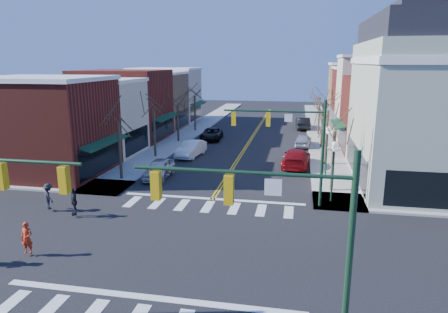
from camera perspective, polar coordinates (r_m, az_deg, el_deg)
The scene contains 34 objects.
ground at distance 21.62m, azimuth -6.11°, elevation -12.86°, with size 160.00×160.00×0.00m, color black.
sidewalk_left at distance 42.24m, azimuth -9.74°, elevation 0.30°, with size 3.50×70.00×0.15m, color #9E9B93.
sidewalk_right at distance 39.78m, azimuth 14.64°, elevation -0.77°, with size 3.50×70.00×0.15m, color #9E9B93.
bldg_left_brick_a at distance 37.40m, azimuth -24.21°, elevation 3.74°, with size 10.00×8.50×8.00m, color maroon.
bldg_left_stucco_a at distance 43.94m, azimuth -18.48°, elevation 5.19°, with size 10.00×7.00×7.50m, color beige.
bldg_left_brick_b at distance 50.97m, azimuth -14.19°, elevation 7.09°, with size 10.00×9.00×8.50m, color maroon.
bldg_left_tan at distance 58.55m, azimuth -10.80°, elevation 7.70°, with size 10.00×7.50×7.80m, color #917450.
bldg_left_stucco_b at distance 65.78m, azimuth -8.34°, elevation 8.58°, with size 10.00×8.00×8.20m, color beige.
bldg_right_brick_a at distance 45.66m, azimuth 22.98°, elevation 5.42°, with size 10.00×8.50×8.00m, color maroon.
bldg_right_stucco at distance 53.11m, azimuth 21.37°, elevation 7.64°, with size 10.00×7.00×10.00m, color beige.
bldg_right_brick_b at distance 60.54m, azimuth 20.04°, elevation 7.64°, with size 10.00×8.00×8.50m, color maroon.
bldg_right_tan at distance 68.40m, azimuth 19.02°, elevation 8.51°, with size 10.00×8.00×9.00m, color #917450.
victorian_corner at distance 34.84m, azimuth 28.79°, elevation 7.05°, with size 12.25×14.25×13.30m.
traffic_mast_near_right at distance 12.13m, azimuth 8.87°, elevation -10.29°, with size 6.60×0.28×7.20m.
traffic_mast_far_right at distance 26.36m, azimuth 10.00°, elevation 2.66°, with size 6.60×0.28×7.20m.
lamppost_corner at distance 27.91m, azimuth 15.34°, elevation -0.69°, with size 0.36×0.36×4.33m.
lamppost_midblock at distance 34.24m, azimuth 14.53°, elevation 1.93°, with size 0.36×0.36×4.33m.
tree_left_a at distance 33.51m, azimuth -14.63°, elevation 0.66°, with size 0.24×0.24×4.76m, color #382B21.
tree_left_b at distance 40.71m, azimuth -9.90°, elevation 3.32°, with size 0.24×0.24×5.04m, color #382B21.
tree_left_c at distance 48.22m, azimuth -6.58°, elevation 4.70°, with size 0.24×0.24×4.55m, color #382B21.
tree_left_d at distance 55.81m, azimuth -4.17°, elevation 6.12°, with size 0.24×0.24×4.90m, color #382B21.
tree_right_a at distance 30.51m, azimuth 15.29°, elevation -0.76°, with size 0.24×0.24×4.62m, color #382B21.
tree_right_b at distance 38.25m, azimuth 14.43°, elevation 2.55°, with size 0.24×0.24×5.18m, color #382B21.
tree_right_c at distance 46.15m, azimuth 13.83°, elevation 4.18°, with size 0.24×0.24×4.83m, color #382B21.
tree_right_d at distance 54.04m, azimuth 13.41°, elevation 5.59°, with size 0.24×0.24×4.97m, color #382B21.
car_left_near at distance 33.87m, azimuth -9.29°, elevation -1.74°, with size 1.83×4.55×1.55m, color silver.
car_left_mid at distance 41.02m, azimuth -4.74°, elevation 1.12°, with size 1.72×4.94×1.63m, color white.
car_left_far at distance 49.70m, azimuth -1.80°, elevation 3.22°, with size 2.38×5.16×1.43m, color black.
car_right_near at distance 37.47m, azimuth 10.30°, elevation -0.20°, with size 2.37×5.82×1.69m, color maroon.
car_right_mid at distance 46.52m, azimuth 11.24°, elevation 2.29°, with size 1.74×4.33×1.48m, color silver.
car_right_far at distance 58.71m, azimuth 11.19°, elevation 4.70°, with size 1.81×5.18×1.71m, color black.
pedestrian_red_a at distance 22.55m, azimuth -26.33°, elevation -10.40°, with size 0.60×0.39×1.65m, color red.
pedestrian_dark_a at distance 26.79m, azimuth -20.66°, elevation -6.03°, with size 1.02×0.42×1.74m, color black.
pedestrian_dark_b at distance 28.43m, azimuth -23.78°, elevation -5.23°, with size 1.10×0.63×1.70m, color black.
Camera 1 is at (5.76, -18.51, 9.57)m, focal length 32.00 mm.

